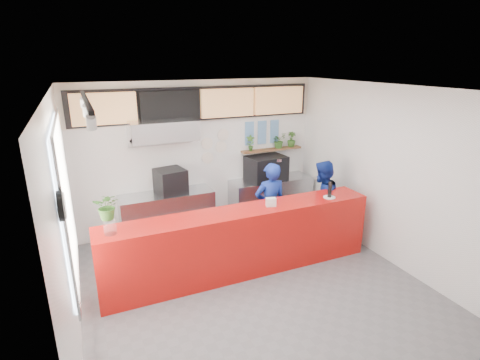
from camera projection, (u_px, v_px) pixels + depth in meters
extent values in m
plane|color=slate|center=(252.00, 284.00, 5.90)|extent=(5.00, 5.00, 0.00)
plane|color=silver|center=(254.00, 89.00, 4.97)|extent=(5.00, 5.00, 0.00)
plane|color=white|center=(200.00, 156.00, 7.61)|extent=(5.00, 0.00, 5.00)
plane|color=white|center=(65.00, 223.00, 4.48)|extent=(0.00, 5.00, 5.00)
plane|color=white|center=(385.00, 174.00, 6.39)|extent=(0.00, 5.00, 5.00)
cube|color=#B8120D|center=(242.00, 241.00, 6.08)|extent=(4.50, 0.60, 1.10)
cube|color=beige|center=(198.00, 101.00, 7.26)|extent=(5.00, 0.02, 0.80)
cube|color=#B2B5BA|center=(168.00, 215.00, 7.37)|extent=(1.80, 0.60, 0.90)
cube|color=black|center=(171.00, 181.00, 7.19)|extent=(0.61, 0.61, 0.47)
cube|color=#B2B5BA|center=(163.00, 130.00, 6.80)|extent=(1.20, 0.70, 0.35)
cube|color=#B2B5BA|center=(163.00, 141.00, 6.86)|extent=(1.20, 0.69, 0.31)
cube|color=#B2B5BA|center=(271.00, 198.00, 8.25)|extent=(1.80, 0.60, 0.90)
cube|color=black|center=(266.00, 168.00, 7.98)|extent=(0.86, 0.66, 0.52)
cube|color=#ABAFB3|center=(266.00, 158.00, 7.91)|extent=(0.73, 0.63, 0.06)
cube|color=brown|center=(272.00, 149.00, 8.14)|extent=(1.40, 0.18, 0.04)
cube|color=tan|center=(104.00, 109.00, 6.51)|extent=(1.10, 0.10, 0.55)
cube|color=black|center=(170.00, 106.00, 6.96)|extent=(1.10, 0.10, 0.55)
cube|color=tan|center=(228.00, 103.00, 7.40)|extent=(1.10, 0.10, 0.55)
cube|color=tan|center=(279.00, 100.00, 7.85)|extent=(1.10, 0.10, 0.55)
cube|color=black|center=(199.00, 104.00, 7.25)|extent=(4.80, 0.04, 0.65)
cube|color=silver|center=(66.00, 199.00, 4.69)|extent=(0.04, 2.20, 1.90)
cube|color=#B2B5BA|center=(67.00, 199.00, 4.70)|extent=(0.03, 2.30, 2.00)
cylinder|color=black|center=(61.00, 206.00, 3.54)|extent=(0.05, 0.30, 0.30)
cylinder|color=white|center=(64.00, 205.00, 3.55)|extent=(0.02, 0.26, 0.26)
cube|color=black|center=(86.00, 100.00, 4.19)|extent=(0.05, 2.40, 0.04)
cylinder|color=silver|center=(207.00, 143.00, 7.57)|extent=(0.24, 0.03, 0.24)
cylinder|color=silver|center=(221.00, 147.00, 7.71)|extent=(0.24, 0.03, 0.24)
cylinder|color=silver|center=(207.00, 158.00, 7.66)|extent=(0.24, 0.03, 0.24)
cylinder|color=silver|center=(223.00, 135.00, 7.65)|extent=(0.24, 0.03, 0.24)
cube|color=#598CBF|center=(249.00, 128.00, 7.86)|extent=(0.20, 0.02, 0.25)
cube|color=#598CBF|center=(262.00, 127.00, 7.98)|extent=(0.20, 0.02, 0.25)
cube|color=#598CBF|center=(274.00, 126.00, 8.09)|extent=(0.20, 0.02, 0.25)
cube|color=#598CBF|center=(249.00, 139.00, 7.94)|extent=(0.20, 0.02, 0.25)
cube|color=#598CBF|center=(262.00, 138.00, 8.05)|extent=(0.20, 0.02, 0.25)
cube|color=#598CBF|center=(274.00, 137.00, 8.17)|extent=(0.20, 0.02, 0.25)
imported|color=navy|center=(270.00, 206.00, 6.81)|extent=(0.62, 0.43, 1.64)
imported|color=navy|center=(321.00, 202.00, 7.11)|extent=(0.97, 0.92, 1.59)
imported|color=#336222|center=(250.00, 143.00, 7.88)|extent=(0.21, 0.17, 0.34)
imported|color=#336222|center=(279.00, 140.00, 8.15)|extent=(0.37, 0.35, 0.34)
imported|color=#336222|center=(291.00, 139.00, 8.27)|extent=(0.22, 0.21, 0.33)
cylinder|color=silver|center=(110.00, 227.00, 5.07)|extent=(0.21, 0.21, 0.21)
imported|color=#336222|center=(108.00, 206.00, 4.98)|extent=(0.42, 0.39, 0.38)
cube|color=silver|center=(271.00, 202.00, 6.05)|extent=(0.18, 0.14, 0.14)
cylinder|color=silver|center=(329.00, 197.00, 6.44)|extent=(0.25, 0.25, 0.02)
cylinder|color=black|center=(330.00, 189.00, 6.39)|extent=(0.07, 0.07, 0.27)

